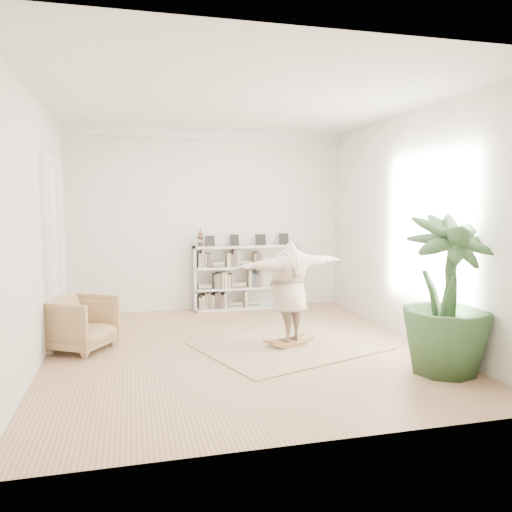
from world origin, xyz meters
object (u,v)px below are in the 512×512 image
at_px(bookshelf, 247,278).
at_px(person, 289,288).
at_px(armchair, 80,323).
at_px(rocker_board, 289,342).
at_px(houseplant, 446,294).

bearing_deg(bookshelf, person, -90.21).
height_order(armchair, person, person).
distance_m(bookshelf, rocker_board, 2.91).
height_order(bookshelf, person, person).
height_order(bookshelf, armchair, bookshelf).
bearing_deg(bookshelf, armchair, -143.23).
distance_m(bookshelf, houseplant, 4.72).
bearing_deg(armchair, bookshelf, -21.96).
bearing_deg(armchair, rocker_board, -69.49).
relative_size(armchair, houseplant, 0.43).
bearing_deg(person, armchair, -29.96).
xyz_separation_m(bookshelf, rocker_board, (-0.01, -2.85, -0.57)).
height_order(armchair, houseplant, houseplant).
bearing_deg(bookshelf, rocker_board, -90.21).
relative_size(bookshelf, person, 1.18).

